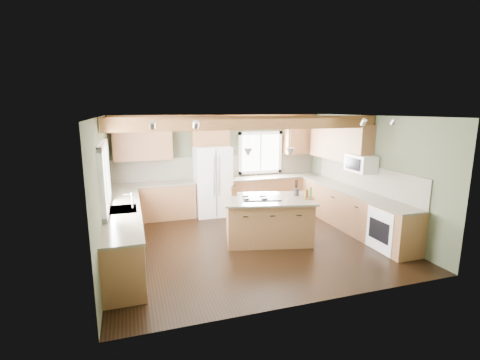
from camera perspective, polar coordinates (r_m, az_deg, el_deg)
name	(u,v)px	position (r m, az deg, el deg)	size (l,w,h in m)	color
floor	(250,241)	(7.43, 1.73, -10.05)	(5.60, 5.60, 0.00)	black
ceiling	(251,116)	(6.91, 1.86, 10.44)	(5.60, 5.60, 0.00)	silver
wall_back	(220,163)	(9.41, -3.32, 2.76)	(5.60, 5.60, 0.00)	#4B513A
wall_left	(103,191)	(6.68, -21.50, -1.66)	(5.00, 5.00, 0.00)	#4B513A
wall_right	(367,173)	(8.40, 20.10, 1.01)	(5.00, 5.00, 0.00)	#4B513A
ceiling_beam	(252,123)	(6.88, 1.93, 9.35)	(5.55, 0.26, 0.26)	#593519
soffit_trim	(220,117)	(9.20, -3.25, 10.32)	(5.55, 0.20, 0.10)	#593519
backsplash_back	(220,167)	(9.41, -3.29, 2.21)	(5.58, 0.03, 0.58)	brown
backsplash_right	(365,177)	(8.45, 19.77, 0.47)	(0.03, 3.70, 0.58)	brown
base_cab_back_left	(154,202)	(9.02, -13.86, -3.53)	(2.02, 0.60, 0.88)	brown
counter_back_left	(154,184)	(8.91, -14.00, -0.68)	(2.06, 0.64, 0.04)	brown
base_cab_back_right	(274,193)	(9.77, 5.68, -2.08)	(2.62, 0.60, 0.88)	brown
counter_back_right	(275,177)	(9.68, 5.74, 0.56)	(2.66, 0.64, 0.04)	brown
base_cab_left	(124,234)	(6.95, -18.45, -8.35)	(0.60, 3.70, 0.88)	brown
counter_left	(123,210)	(6.81, -18.70, -4.70)	(0.64, 3.74, 0.04)	brown
base_cab_right	(352,210)	(8.45, 17.88, -4.77)	(0.60, 3.70, 0.88)	brown
counter_right	(353,191)	(8.34, 18.07, -1.73)	(0.64, 3.74, 0.04)	brown
upper_cab_back_left	(143,142)	(8.87, -15.69, 6.05)	(1.40, 0.35, 0.90)	brown
upper_cab_over_fridge	(210,132)	(9.08, -4.95, 7.82)	(0.96, 0.35, 0.70)	brown
upper_cab_right	(339,142)	(8.94, 15.97, 6.08)	(0.35, 2.20, 0.90)	brown
upper_cab_back_corner	(300,138)	(9.99, 9.86, 6.88)	(0.90, 0.35, 0.90)	brown
window_left	(104,177)	(6.68, -21.46, 0.53)	(0.04, 1.60, 1.05)	white
window_back	(260,153)	(9.70, 3.31, 4.52)	(1.10, 0.04, 1.00)	white
sink	(123,210)	(6.81, -18.70, -4.66)	(0.50, 0.65, 0.03)	#262628
faucet	(132,201)	(6.77, -17.26, -3.39)	(0.02, 0.02, 0.28)	#B2B2B7
dishwasher	(125,263)	(5.74, -18.42, -12.74)	(0.60, 0.60, 0.84)	white
oven	(392,229)	(7.49, 23.61, -7.38)	(0.60, 0.72, 0.84)	white
microwave	(361,163)	(8.19, 19.22, 2.59)	(0.40, 0.70, 0.38)	white
pendant_left	(248,152)	(7.01, 1.33, 4.56)	(0.18, 0.18, 0.16)	#B2B2B7
pendant_right	(290,152)	(7.15, 8.22, 4.58)	(0.18, 0.18, 0.16)	#B2B2B7
refrigerator	(213,181)	(9.04, -4.52, -0.19)	(0.90, 0.74, 1.80)	white
island	(268,220)	(7.38, 4.62, -6.59)	(1.72, 1.05, 0.88)	brown
island_top	(268,199)	(7.25, 4.68, -3.14)	(1.83, 1.17, 0.04)	brown
cooktop	(262,198)	(7.22, 3.56, -2.93)	(0.75, 0.50, 0.02)	black
knife_block	(234,191)	(7.43, -1.05, -1.83)	(0.11, 0.09, 0.19)	brown
utensil_crock	(296,192)	(7.52, 9.21, -1.94)	(0.12, 0.12, 0.16)	#37302C
bottle_tray	(308,193)	(7.30, 11.16, -2.15)	(0.24, 0.24, 0.22)	brown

